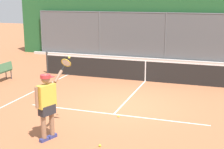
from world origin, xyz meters
name	(u,v)px	position (x,y,z in m)	size (l,w,h in m)	color
ground_plane	(122,106)	(0.00, 0.00, 0.00)	(60.00, 60.00, 0.00)	#A8603D
court_line_markings	(110,118)	(0.00, 1.26, 0.00)	(7.79, 8.22, 0.01)	white
fence_backdrop	(167,30)	(0.00, -9.26, 1.76)	(19.39, 1.37, 3.56)	#565B60
tennis_net	(145,70)	(0.00, -3.59, 0.49)	(10.01, 0.09, 1.07)	#2D2D2D
tennis_player	(47,101)	(1.04, 3.27, 1.06)	(0.48, 1.44, 2.07)	navy
tennis_ball_near_baseline	(118,116)	(-0.23, 1.12, 0.03)	(0.07, 0.07, 0.07)	#D6E042
tennis_ball_by_sideline	(100,146)	(-0.41, 3.26, 0.03)	(0.07, 0.07, 0.07)	#CCDB33
courtside_bench	(1,71)	(6.03, -1.41, 0.51)	(0.40, 1.30, 0.84)	#477A51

